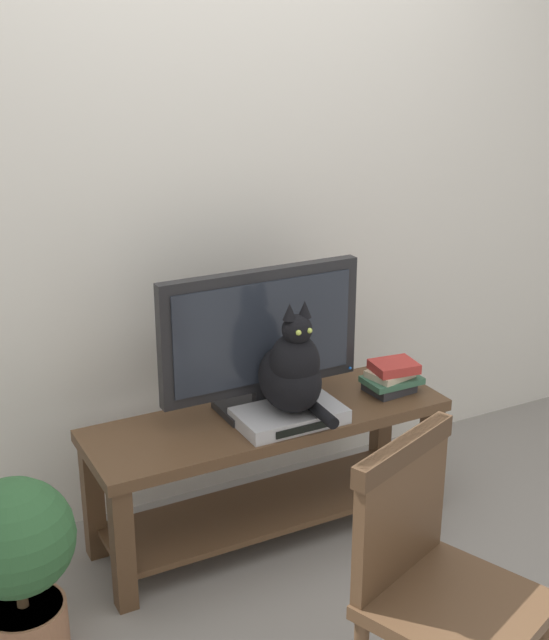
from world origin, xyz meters
name	(u,v)px	position (x,y,z in m)	size (l,w,h in m)	color
ground_plane	(339,592)	(0.00, 0.00, 0.00)	(12.00, 12.00, 0.00)	gray
back_wall	(221,161)	(0.00, 0.94, 1.40)	(7.00, 0.12, 2.80)	silver
tv_stand	(268,453)	(-0.05, 0.45, 0.35)	(1.39, 0.45, 0.52)	#513823
tv	(261,338)	(-0.05, 0.51, 0.81)	(0.80, 0.20, 0.56)	black
media_box	(290,416)	(-0.01, 0.36, 0.54)	(0.40, 0.24, 0.05)	#ADADB2
cat	(292,371)	(-0.01, 0.34, 0.73)	(0.21, 0.36, 0.43)	black
wooden_chair	(433,576)	(-0.13, -0.65, 0.54)	(0.54, 0.54, 0.90)	#513823
book_stack	(391,377)	(0.49, 0.41, 0.58)	(0.22, 0.17, 0.13)	#2D2D33
potted_plant	(17,558)	(-1.05, 0.21, 0.36)	(0.37, 0.37, 0.62)	#9E6B4C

